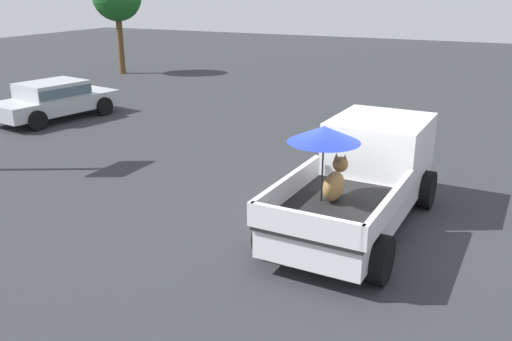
{
  "coord_description": "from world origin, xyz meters",
  "views": [
    {
      "loc": [
        -9.47,
        -2.4,
        4.48
      ],
      "look_at": [
        -0.59,
        1.84,
        1.1
      ],
      "focal_mm": 37.92,
      "sensor_mm": 36.0,
      "label": 1
    }
  ],
  "objects": [
    {
      "name": "ground_plane",
      "position": [
        0.0,
        0.0,
        0.0
      ],
      "size": [
        80.0,
        80.0,
        0.0
      ],
      "primitive_type": "plane",
      "color": "#2D3033"
    },
    {
      "name": "parked_sedan_far",
      "position": [
        4.34,
        12.01,
        0.74
      ],
      "size": [
        4.55,
        2.55,
        1.33
      ],
      "rotation": [
        0.0,
        0.0,
        -0.18
      ],
      "color": "black",
      "rests_on": "ground"
    },
    {
      "name": "pickup_truck_main",
      "position": [
        0.44,
        -0.0,
        0.97
      ],
      "size": [
        5.13,
        2.43,
        2.24
      ],
      "rotation": [
        0.0,
        0.0,
        -0.04
      ],
      "color": "black",
      "rests_on": "ground"
    }
  ]
}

